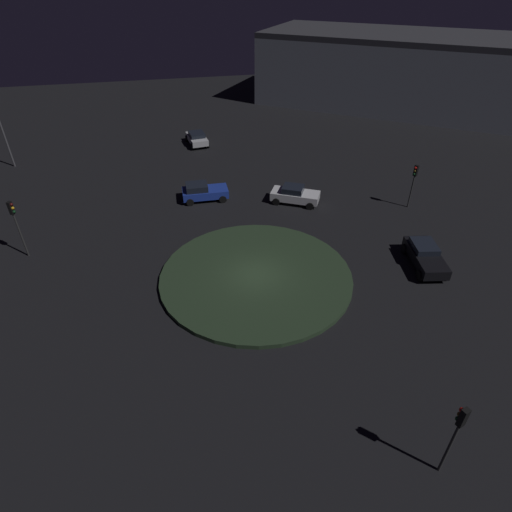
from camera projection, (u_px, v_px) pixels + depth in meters
name	position (u px, v px, depth m)	size (l,w,h in m)	color
ground_plane	(256.00, 278.00, 28.00)	(117.90, 117.90, 0.00)	black
roundabout_island	(256.00, 276.00, 27.92)	(12.67, 12.67, 0.29)	#263823
car_white	(295.00, 195.00, 36.21)	(4.40, 3.47, 1.51)	white
car_blue	(203.00, 191.00, 36.68)	(3.95, 2.11, 1.52)	#1E38A5
car_black	(425.00, 255.00, 28.75)	(2.65, 4.60, 1.45)	black
car_silver	(197.00, 138.00, 47.66)	(2.43, 4.02, 1.42)	silver
traffic_light_southwest	(414.00, 178.00, 34.44)	(0.39, 0.36, 3.77)	#2D2D2D
traffic_light_north	(457.00, 429.00, 15.80)	(0.35, 0.39, 4.09)	#2D2D2D
traffic_light_east	(15.00, 218.00, 28.31)	(0.39, 0.36, 4.31)	#2D2D2D
store_building	(404.00, 71.00, 58.34)	(40.08, 35.34, 9.34)	#8C939E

